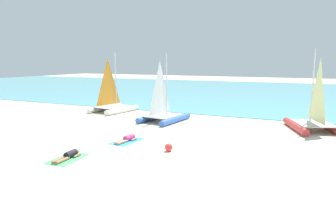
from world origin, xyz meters
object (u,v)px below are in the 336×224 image
(sailboat_red, at_px, (313,119))
(sunbather_left, at_px, (69,155))
(sailboat_blue, at_px, (163,112))
(towel_left, at_px, (68,159))
(sunbather_right, at_px, (127,139))
(sailboat_white, at_px, (112,103))
(towel_right, at_px, (127,141))
(beach_ball, at_px, (169,147))

(sailboat_red, xyz_separation_m, sunbather_left, (-9.61, -10.42, -0.60))
(sailboat_blue, distance_m, towel_left, 9.28)
(sailboat_blue, distance_m, sunbather_right, 5.70)
(sailboat_blue, height_order, sailboat_white, sailboat_white)
(sailboat_white, bearing_deg, towel_right, -42.57)
(sailboat_red, bearing_deg, sunbather_left, -152.79)
(towel_left, height_order, towel_right, same)
(sailboat_white, bearing_deg, sunbather_left, -55.46)
(sailboat_red, distance_m, sunbather_left, 14.18)
(towel_right, distance_m, beach_ball, 2.85)
(towel_right, bearing_deg, sunbather_left, -102.03)
(sailboat_blue, height_order, beach_ball, sailboat_blue)
(sunbather_left, xyz_separation_m, sunbather_right, (0.75, 3.55, 0.00))
(sunbather_left, relative_size, towel_right, 0.82)
(sunbather_left, bearing_deg, towel_right, 73.96)
(towel_left, distance_m, sunbather_right, 3.70)
(towel_right, bearing_deg, towel_left, -101.74)
(towel_left, relative_size, sunbather_right, 1.21)
(towel_left, bearing_deg, towel_right, 78.26)
(sunbather_left, height_order, towel_right, sunbather_left)
(sailboat_red, relative_size, sailboat_white, 1.00)
(sailboat_blue, distance_m, beach_ball, 7.26)
(beach_ball, bearing_deg, sailboat_red, 51.36)
(sailboat_blue, height_order, sunbather_left, sailboat_blue)
(beach_ball, bearing_deg, towel_right, 165.58)
(sailboat_blue, height_order, sunbather_right, sailboat_blue)
(sunbather_right, relative_size, beach_ball, 4.17)
(sailboat_white, height_order, towel_left, sailboat_white)
(towel_left, xyz_separation_m, towel_right, (0.74, 3.55, 0.00))
(sailboat_blue, xyz_separation_m, towel_left, (-0.13, -9.25, -0.69))
(sunbather_right, bearing_deg, beach_ball, -10.23)
(towel_right, height_order, beach_ball, beach_ball)
(sailboat_blue, relative_size, beach_ball, 12.48)
(sailboat_blue, bearing_deg, sunbather_left, -83.88)
(sailboat_red, height_order, towel_left, sailboat_red)
(sailboat_red, height_order, sailboat_white, sailboat_red)
(towel_left, bearing_deg, beach_ball, 39.17)
(sailboat_blue, distance_m, towel_right, 5.78)
(sailboat_white, distance_m, towel_left, 12.49)
(towel_left, relative_size, beach_ball, 5.06)
(towel_left, relative_size, sunbather_left, 1.21)
(towel_left, bearing_deg, sailboat_white, 115.94)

